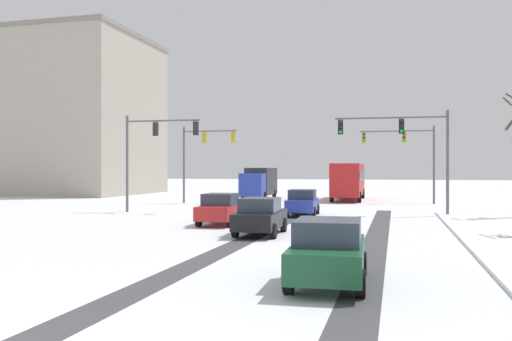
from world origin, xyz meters
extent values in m
cube|color=#424247|center=(1.37, 15.11, 0.00)|extent=(0.97, 33.25, 0.01)
cube|color=#424247|center=(6.45, 15.11, 0.00)|extent=(0.96, 33.25, 0.01)
cylinder|color=#56565B|center=(-10.31, 36.22, 3.25)|extent=(0.18, 0.18, 6.50)
cylinder|color=#56565B|center=(-7.98, 36.21, 6.10)|extent=(4.67, 0.15, 0.12)
cube|color=#B79319|center=(-8.45, 36.21, 5.55)|extent=(0.32, 0.24, 0.90)
sphere|color=black|center=(-8.45, 36.37, 5.85)|extent=(0.20, 0.20, 0.20)
sphere|color=black|center=(-8.45, 36.37, 5.55)|extent=(0.20, 0.20, 0.20)
sphere|color=green|center=(-8.45, 36.37, 5.25)|extent=(0.20, 0.20, 0.20)
cube|color=#B79319|center=(-5.88, 36.20, 5.55)|extent=(0.32, 0.24, 0.90)
sphere|color=black|center=(-5.88, 36.36, 5.85)|extent=(0.20, 0.20, 0.20)
sphere|color=black|center=(-5.88, 36.36, 5.55)|extent=(0.20, 0.20, 0.20)
sphere|color=green|center=(-5.88, 36.36, 5.25)|extent=(0.20, 0.20, 0.20)
cylinder|color=#56565B|center=(10.31, 28.22, 3.25)|extent=(0.18, 0.18, 6.50)
cylinder|color=#56565B|center=(6.90, 28.04, 6.10)|extent=(6.84, 0.48, 0.12)
cube|color=black|center=(7.58, 28.08, 5.55)|extent=(0.33, 0.26, 0.90)
sphere|color=black|center=(7.59, 27.92, 5.85)|extent=(0.20, 0.20, 0.20)
sphere|color=black|center=(7.59, 27.92, 5.55)|extent=(0.20, 0.20, 0.20)
sphere|color=green|center=(7.59, 27.92, 5.25)|extent=(0.20, 0.20, 0.20)
cube|color=black|center=(3.82, 27.88, 5.55)|extent=(0.33, 0.26, 0.90)
sphere|color=black|center=(3.83, 27.72, 5.85)|extent=(0.20, 0.20, 0.20)
sphere|color=black|center=(3.83, 27.72, 5.55)|extent=(0.20, 0.20, 0.20)
sphere|color=green|center=(3.83, 27.72, 5.25)|extent=(0.20, 0.20, 0.20)
cylinder|color=#56565B|center=(-10.31, 26.22, 3.25)|extent=(0.18, 0.18, 6.50)
cylinder|color=#56565B|center=(-7.75, 26.33, 6.10)|extent=(5.12, 0.33, 0.12)
cube|color=black|center=(-8.27, 26.31, 5.55)|extent=(0.33, 0.25, 0.90)
sphere|color=black|center=(-8.27, 26.47, 5.85)|extent=(0.20, 0.20, 0.20)
sphere|color=black|center=(-8.27, 26.47, 5.55)|extent=(0.20, 0.20, 0.20)
sphere|color=green|center=(-8.27, 26.47, 5.25)|extent=(0.20, 0.20, 0.20)
cube|color=black|center=(-5.45, 26.42, 5.55)|extent=(0.33, 0.25, 0.90)
sphere|color=black|center=(-5.46, 26.58, 5.85)|extent=(0.20, 0.20, 0.20)
sphere|color=black|center=(-5.46, 26.58, 5.55)|extent=(0.20, 0.20, 0.20)
sphere|color=green|center=(-5.46, 26.58, 5.25)|extent=(0.20, 0.20, 0.20)
cylinder|color=#56565B|center=(10.31, 40.22, 3.25)|extent=(0.18, 0.18, 6.50)
cylinder|color=#56565B|center=(7.31, 40.11, 6.10)|extent=(6.01, 0.36, 0.12)
cube|color=#B79319|center=(7.91, 40.13, 5.55)|extent=(0.33, 0.25, 0.90)
sphere|color=black|center=(7.92, 39.97, 5.85)|extent=(0.20, 0.20, 0.20)
sphere|color=black|center=(7.92, 39.97, 5.55)|extent=(0.20, 0.20, 0.20)
sphere|color=green|center=(7.92, 39.97, 5.25)|extent=(0.20, 0.20, 0.20)
cube|color=#B79319|center=(4.61, 40.00, 5.55)|extent=(0.33, 0.25, 0.90)
sphere|color=black|center=(4.62, 39.84, 5.85)|extent=(0.20, 0.20, 0.20)
sphere|color=black|center=(4.62, 39.84, 5.55)|extent=(0.20, 0.20, 0.20)
sphere|color=green|center=(4.62, 39.84, 5.25)|extent=(0.20, 0.20, 0.20)
cube|color=#233899|center=(1.65, 26.26, 0.67)|extent=(1.93, 4.19, 0.70)
cube|color=#2D3847|center=(1.66, 26.11, 1.32)|extent=(1.66, 1.98, 0.60)
cylinder|color=black|center=(0.77, 27.48, 0.32)|extent=(0.26, 0.65, 0.64)
cylinder|color=black|center=(2.39, 27.57, 0.32)|extent=(0.26, 0.65, 0.64)
cylinder|color=black|center=(0.92, 24.94, 0.32)|extent=(0.26, 0.65, 0.64)
cylinder|color=black|center=(2.53, 25.03, 0.32)|extent=(0.26, 0.65, 0.64)
cube|color=red|center=(-1.53, 19.86, 0.67)|extent=(1.93, 4.19, 0.70)
cube|color=#2D3847|center=(-1.52, 19.71, 1.32)|extent=(1.66, 1.99, 0.60)
cylinder|color=black|center=(-2.41, 21.08, 0.32)|extent=(0.26, 0.65, 0.64)
cylinder|color=black|center=(-0.80, 21.17, 0.32)|extent=(0.26, 0.65, 0.64)
cylinder|color=black|center=(-2.27, 18.55, 0.32)|extent=(0.26, 0.65, 0.64)
cylinder|color=black|center=(-0.65, 18.64, 0.32)|extent=(0.26, 0.65, 0.64)
cube|color=black|center=(1.51, 16.17, 0.67)|extent=(1.85, 4.16, 0.70)
cube|color=#2D3847|center=(1.51, 16.02, 1.32)|extent=(1.63, 1.96, 0.60)
cylinder|color=black|center=(0.65, 17.41, 0.32)|extent=(0.24, 0.65, 0.64)
cylinder|color=black|center=(2.27, 17.47, 0.32)|extent=(0.24, 0.65, 0.64)
cylinder|color=black|center=(0.75, 14.87, 0.32)|extent=(0.24, 0.65, 0.64)
cylinder|color=black|center=(2.36, 14.93, 0.32)|extent=(0.24, 0.65, 0.64)
cube|color=#194C2D|center=(5.60, 6.83, 0.67)|extent=(1.87, 4.17, 0.70)
cube|color=#2D3847|center=(5.61, 6.68, 1.32)|extent=(1.64, 1.97, 0.60)
cylinder|color=black|center=(4.74, 8.06, 0.32)|extent=(0.25, 0.65, 0.64)
cylinder|color=black|center=(6.36, 8.13, 0.32)|extent=(0.25, 0.65, 0.64)
cylinder|color=black|center=(4.85, 5.52, 0.32)|extent=(0.25, 0.65, 0.64)
cylinder|color=black|center=(6.47, 5.59, 0.32)|extent=(0.25, 0.65, 0.64)
cube|color=#B21E1E|center=(2.96, 44.27, 1.93)|extent=(2.68, 11.04, 2.90)
cube|color=#283342|center=(2.96, 44.27, 2.28)|extent=(2.70, 10.16, 0.90)
cylinder|color=black|center=(4.21, 40.44, 0.48)|extent=(0.32, 0.96, 0.96)
cylinder|color=black|center=(1.83, 40.40, 0.48)|extent=(0.32, 0.96, 0.96)
cylinder|color=black|center=(4.09, 47.59, 0.48)|extent=(0.32, 0.96, 0.96)
cylinder|color=black|center=(1.72, 47.55, 0.48)|extent=(0.32, 0.96, 0.96)
cube|color=#233899|center=(-5.39, 40.60, 1.47)|extent=(2.16, 2.26, 2.10)
cube|color=#333338|center=(-5.50, 44.30, 1.72)|extent=(2.35, 5.26, 2.60)
cylinder|color=black|center=(-4.39, 41.07, 0.42)|extent=(0.30, 0.85, 0.84)
cylinder|color=black|center=(-6.42, 41.01, 0.42)|extent=(0.30, 0.85, 0.84)
cylinder|color=black|center=(-4.53, 45.76, 0.42)|extent=(0.30, 0.85, 0.84)
cylinder|color=black|center=(-6.55, 45.70, 0.42)|extent=(0.30, 0.85, 0.84)
cylinder|color=brown|center=(13.43, 26.82, 6.77)|extent=(0.23, 1.64, 0.71)
cube|color=#A89E8E|center=(-32.04, 49.18, 8.93)|extent=(21.74, 16.00, 17.86)
cube|color=gray|center=(-32.04, 49.18, 18.11)|extent=(22.04, 16.30, 0.50)
camera|label=1|loc=(7.21, -6.48, 2.84)|focal=37.55mm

